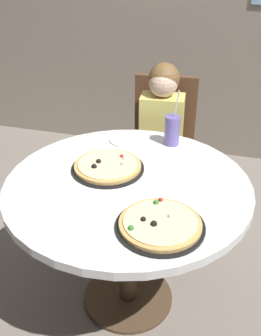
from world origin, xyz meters
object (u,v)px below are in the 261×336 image
chair_wooden (163,142)px  soda_cup (172,130)px  dining_table (128,202)px  plate_small (126,140)px  pizza_veggie (108,167)px  pizza_cheese (160,224)px  diner_child (159,162)px

chair_wooden → soda_cup: bearing=-73.6°
dining_table → plate_small: plate_small is taller
pizza_veggie → plate_small: bearing=90.1°
dining_table → pizza_cheese: bearing=-52.8°
pizza_veggie → plate_small: pizza_veggie is taller
dining_table → plate_small: 0.44m
soda_cup → plate_small: soda_cup is taller
pizza_cheese → dining_table: bearing=127.2°
pizza_cheese → plate_small: size_ratio=1.95×
dining_table → soda_cup: soda_cup is taller
diner_child → chair_wooden: bearing=94.9°
dining_table → diner_child: 0.71m
chair_wooden → plate_small: bearing=-104.1°
chair_wooden → pizza_veggie: bearing=-98.4°
chair_wooden → pizza_cheese: chair_wooden is taller
chair_wooden → soda_cup: soda_cup is taller
chair_wooden → pizza_veggie: 0.82m
diner_child → pizza_veggie: 0.67m
chair_wooden → diner_child: bearing=-85.1°
dining_table → plate_small: (-0.12, 0.41, 0.11)m
soda_cup → diner_child: bearing=114.0°
pizza_veggie → plate_small: 0.32m
pizza_veggie → pizza_cheese: size_ratio=0.99×
diner_child → plate_small: bearing=-115.1°
pizza_cheese → soda_cup: soda_cup is taller
dining_table → chair_wooden: bearing=90.6°
chair_wooden → soda_cup: size_ratio=3.10×
soda_cup → pizza_cheese: bearing=-82.7°
diner_child → soda_cup: (0.11, -0.25, 0.35)m
soda_cup → plate_small: 0.26m
soda_cup → plate_small: size_ratio=1.70×
pizza_cheese → soda_cup: bearing=97.3°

